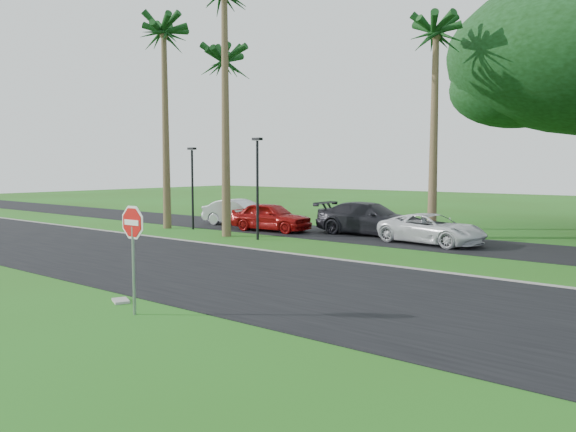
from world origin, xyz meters
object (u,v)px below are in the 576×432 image
(stop_sign_near, at_px, (133,237))
(car_dark, at_px, (370,219))
(car_red, at_px, (271,217))
(car_silver, at_px, (240,213))
(car_minivan, at_px, (432,229))

(stop_sign_near, xyz_separation_m, car_dark, (-3.34, 16.17, -0.99))
(stop_sign_near, relative_size, car_red, 0.60)
(stop_sign_near, bearing_deg, car_dark, 101.68)
(car_silver, xyz_separation_m, car_minivan, (11.77, -0.46, -0.08))
(stop_sign_near, bearing_deg, car_minivan, 88.49)
(stop_sign_near, distance_m, car_dark, 16.54)
(car_red, xyz_separation_m, car_minivan, (8.58, 0.60, -0.09))
(car_red, xyz_separation_m, car_dark, (4.84, 1.74, 0.05))
(car_red, bearing_deg, stop_sign_near, -156.38)
(car_silver, xyz_separation_m, car_red, (3.19, -1.06, 0.01))
(car_dark, bearing_deg, car_minivan, -110.61)
(car_silver, xyz_separation_m, car_dark, (8.03, 0.68, 0.06))
(car_red, distance_m, car_minivan, 8.60)
(car_minivan, bearing_deg, stop_sign_near, -173.25)
(stop_sign_near, relative_size, car_minivan, 0.56)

